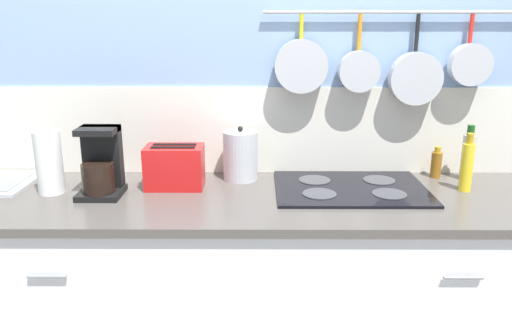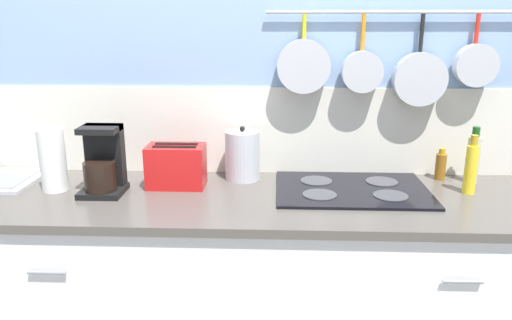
# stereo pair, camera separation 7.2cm
# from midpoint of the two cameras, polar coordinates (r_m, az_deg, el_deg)

# --- Properties ---
(wall_back) EXTENTS (7.20, 0.15, 2.60)m
(wall_back) POSITION_cam_midpoint_polar(r_m,az_deg,el_deg) (2.32, -0.82, 8.03)
(wall_back) COLOR #84A3CC
(wall_back) RESTS_ON ground_plane
(cabinet_base) EXTENTS (2.97, 0.65, 0.85)m
(cabinet_base) POSITION_cam_midpoint_polar(r_m,az_deg,el_deg) (2.24, -1.04, -15.29)
(cabinet_base) COLOR silver
(cabinet_base) RESTS_ON ground_plane
(countertop) EXTENTS (3.01, 0.67, 0.03)m
(countertop) POSITION_cam_midpoint_polar(r_m,az_deg,el_deg) (2.05, -1.10, -4.67)
(countertop) COLOR #4C4742
(countertop) RESTS_ON cabinet_base
(paper_towel_roll) EXTENTS (0.11, 0.11, 0.26)m
(paper_towel_roll) POSITION_cam_midpoint_polar(r_m,az_deg,el_deg) (2.24, -23.43, -0.25)
(paper_towel_roll) COLOR white
(paper_towel_roll) RESTS_ON countertop
(coffee_maker) EXTENTS (0.17, 0.18, 0.28)m
(coffee_maker) POSITION_cam_midpoint_polar(r_m,az_deg,el_deg) (2.15, -18.24, -0.78)
(coffee_maker) COLOR black
(coffee_maker) RESTS_ON countertop
(toaster) EXTENTS (0.26, 0.15, 0.19)m
(toaster) POSITION_cam_midpoint_polar(r_m,az_deg,el_deg) (2.16, -10.23, -0.78)
(toaster) COLOR red
(toaster) RESTS_ON countertop
(kettle) EXTENTS (0.15, 0.15, 0.24)m
(kettle) POSITION_cam_midpoint_polar(r_m,az_deg,el_deg) (2.24, -2.71, 0.52)
(kettle) COLOR #B7BABF
(kettle) RESTS_ON countertop
(cooktop) EXTENTS (0.64, 0.46, 0.01)m
(cooktop) POSITION_cam_midpoint_polar(r_m,az_deg,el_deg) (2.16, 9.80, -3.19)
(cooktop) COLOR black
(cooktop) RESTS_ON countertop
(bottle_olive_oil) EXTENTS (0.05, 0.05, 0.14)m
(bottle_olive_oil) POSITION_cam_midpoint_polar(r_m,az_deg,el_deg) (2.41, 19.10, -0.43)
(bottle_olive_oil) COLOR #8C5919
(bottle_olive_oil) RESTS_ON countertop
(bottle_hot_sauce) EXTENTS (0.05, 0.05, 0.25)m
(bottle_hot_sauce) POSITION_cam_midpoint_polar(r_m,az_deg,el_deg) (2.25, 22.13, -0.61)
(bottle_hot_sauce) COLOR yellow
(bottle_hot_sauce) RESTS_ON countertop
(bottle_dish_soap) EXTENTS (0.06, 0.06, 0.25)m
(bottle_dish_soap) POSITION_cam_midpoint_polar(r_m,az_deg,el_deg) (2.41, 22.27, 0.43)
(bottle_dish_soap) COLOR #BFB799
(bottle_dish_soap) RESTS_ON countertop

